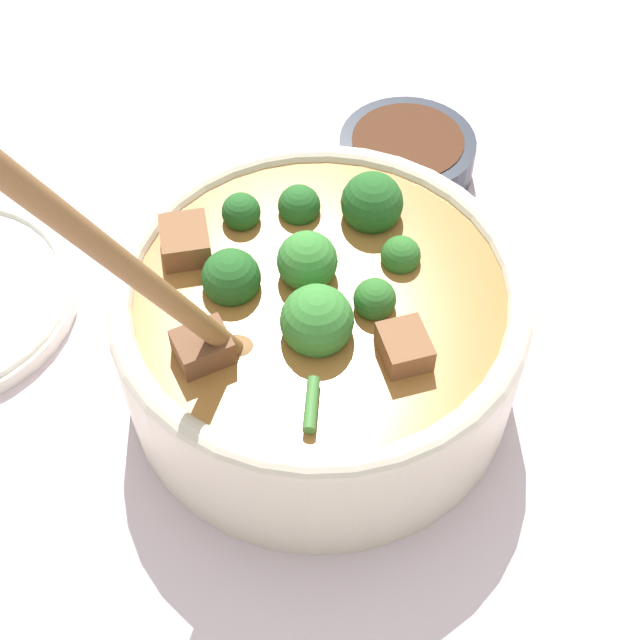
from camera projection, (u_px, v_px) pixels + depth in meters
The scene contains 3 objects.
ground_plane at pixel (320, 378), 0.59m from camera, with size 4.00×4.00×0.00m, color silver.
stew_bowl at pixel (319, 326), 0.55m from camera, with size 0.25×0.25×0.29m.
condiment_bowl at pixel (407, 154), 0.70m from camera, with size 0.11×0.11×0.03m.
Camera 1 is at (0.02, -0.33, 0.49)m, focal length 50.00 mm.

